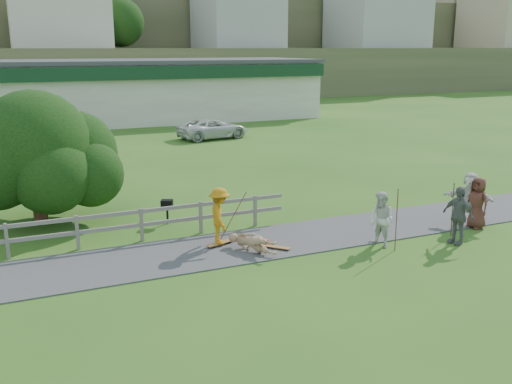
% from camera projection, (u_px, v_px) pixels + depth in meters
% --- Properties ---
extents(ground, '(260.00, 260.00, 0.00)m').
position_uv_depth(ground, '(238.00, 266.00, 16.34)').
color(ground, '#2C5E1B').
rests_on(ground, ground).
extents(path, '(34.00, 3.00, 0.04)m').
position_uv_depth(path, '(220.00, 249.00, 17.67)').
color(path, '#3C3C3F').
rests_on(path, ground).
extents(fence, '(15.05, 0.10, 1.10)m').
position_uv_depth(fence, '(56.00, 230.00, 17.28)').
color(fence, slate).
rests_on(fence, ground).
extents(strip_mall, '(32.50, 10.75, 5.10)m').
position_uv_depth(strip_mall, '(127.00, 90.00, 48.25)').
color(strip_mall, beige).
rests_on(strip_mall, ground).
extents(skater_rider, '(0.88, 1.27, 1.79)m').
position_uv_depth(skater_rider, '(220.00, 219.00, 17.79)').
color(skater_rider, '#C07A12').
rests_on(skater_rider, ground).
extents(skater_fallen, '(1.72, 1.14, 0.63)m').
position_uv_depth(skater_fallen, '(252.00, 243.00, 17.37)').
color(skater_fallen, '#A67F5C').
rests_on(skater_fallen, ground).
extents(spectator_a, '(0.86, 0.99, 1.76)m').
position_uv_depth(spectator_a, '(381.00, 220.00, 17.75)').
color(spectator_a, silver).
rests_on(spectator_a, ground).
extents(spectator_b, '(0.67, 1.17, 1.87)m').
position_uv_depth(spectator_b, '(458.00, 215.00, 18.04)').
color(spectator_b, slate).
rests_on(spectator_b, ground).
extents(spectator_c, '(0.68, 0.94, 1.80)m').
position_uv_depth(spectator_c, '(477.00, 203.00, 19.61)').
color(spectator_c, '#562A22').
rests_on(spectator_c, ground).
extents(spectator_d, '(1.38, 1.77, 1.87)m').
position_uv_depth(spectator_d, '(469.00, 198.00, 20.05)').
color(spectator_d, silver).
rests_on(spectator_d, ground).
extents(car_silver, '(4.60, 2.89, 1.43)m').
position_uv_depth(car_silver, '(72.00, 128.00, 39.21)').
color(car_silver, '#BABEC2').
rests_on(car_silver, ground).
extents(car_white, '(5.23, 3.04, 1.37)m').
position_uv_depth(car_white, '(213.00, 129.00, 39.10)').
color(car_white, silver).
rests_on(car_white, ground).
extents(tree, '(6.40, 6.40, 4.04)m').
position_uv_depth(tree, '(36.00, 168.00, 19.86)').
color(tree, black).
rests_on(tree, ground).
extents(bbq, '(0.50, 0.45, 0.88)m').
position_uv_depth(bbq, '(167.00, 212.00, 20.17)').
color(bbq, black).
rests_on(bbq, ground).
extents(longboard_rider, '(1.01, 0.55, 0.11)m').
position_uv_depth(longboard_rider, '(220.00, 244.00, 18.00)').
color(longboard_rider, olive).
rests_on(longboard_rider, ground).
extents(longboard_fallen, '(0.72, 0.75, 0.09)m').
position_uv_depth(longboard_fallen, '(277.00, 248.00, 17.66)').
color(longboard_fallen, olive).
rests_on(longboard_fallen, ground).
extents(helmet, '(0.25, 0.25, 0.25)m').
position_uv_depth(helmet, '(265.00, 243.00, 17.96)').
color(helmet, '#BD080D').
rests_on(helmet, ground).
extents(pole_rider, '(0.03, 0.03, 1.84)m').
position_uv_depth(pole_rider, '(233.00, 213.00, 18.37)').
color(pole_rider, brown).
rests_on(pole_rider, ground).
extents(pole_spec_left, '(0.03, 0.03, 1.97)m').
position_uv_depth(pole_spec_left, '(396.00, 220.00, 17.37)').
color(pole_spec_left, brown).
rests_on(pole_spec_left, ground).
extents(pole_spec_right, '(0.03, 0.03, 1.83)m').
position_uv_depth(pole_spec_right, '(452.00, 210.00, 18.72)').
color(pole_spec_right, brown).
rests_on(pole_spec_right, ground).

